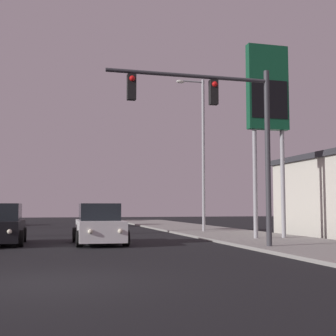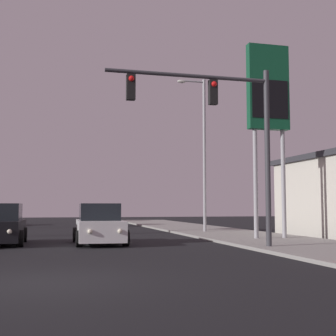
{
  "view_description": "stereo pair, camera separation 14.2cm",
  "coord_description": "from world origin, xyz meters",
  "px_view_note": "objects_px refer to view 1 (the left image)",
  "views": [
    {
      "loc": [
        -0.1,
        -9.99,
        1.55
      ],
      "look_at": [
        4.74,
        8.76,
        3.15
      ],
      "focal_mm": 50.0,
      "sensor_mm": 36.0,
      "label": 1
    },
    {
      "loc": [
        0.04,
        -10.03,
        1.55
      ],
      "look_at": [
        4.74,
        8.76,
        3.15
      ],
      "focal_mm": 50.0,
      "sensor_mm": 36.0,
      "label": 2
    }
  ],
  "objects_px": {
    "traffic_light_mast": "(225,121)",
    "gas_station_sign": "(268,98)",
    "street_lamp": "(201,146)",
    "car_white": "(99,226)"
  },
  "relations": [
    {
      "from": "street_lamp",
      "to": "traffic_light_mast",
      "type": "bearing_deg",
      "value": -103.94
    },
    {
      "from": "traffic_light_mast",
      "to": "gas_station_sign",
      "type": "height_order",
      "value": "gas_station_sign"
    },
    {
      "from": "street_lamp",
      "to": "car_white",
      "type": "bearing_deg",
      "value": -136.17
    },
    {
      "from": "traffic_light_mast",
      "to": "gas_station_sign",
      "type": "bearing_deg",
      "value": 46.96
    },
    {
      "from": "traffic_light_mast",
      "to": "street_lamp",
      "type": "relative_size",
      "value": 0.72
    },
    {
      "from": "car_white",
      "to": "street_lamp",
      "type": "distance_m",
      "value": 10.16
    },
    {
      "from": "gas_station_sign",
      "to": "street_lamp",
      "type": "bearing_deg",
      "value": 100.24
    },
    {
      "from": "street_lamp",
      "to": "gas_station_sign",
      "type": "relative_size",
      "value": 1.0
    },
    {
      "from": "car_white",
      "to": "traffic_light_mast",
      "type": "relative_size",
      "value": 0.67
    },
    {
      "from": "traffic_light_mast",
      "to": "gas_station_sign",
      "type": "xyz_separation_m",
      "value": [
        3.72,
        3.98,
        1.96
      ]
    }
  ]
}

